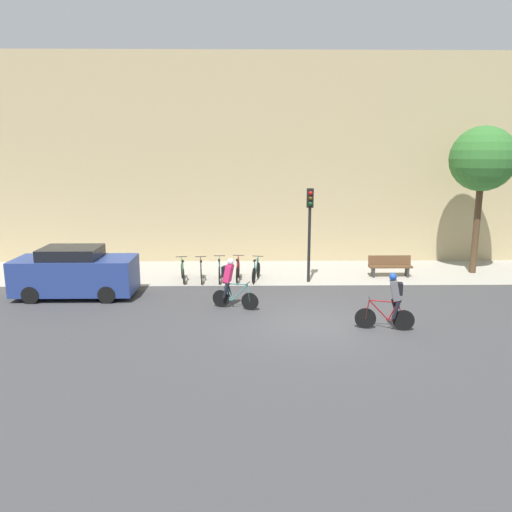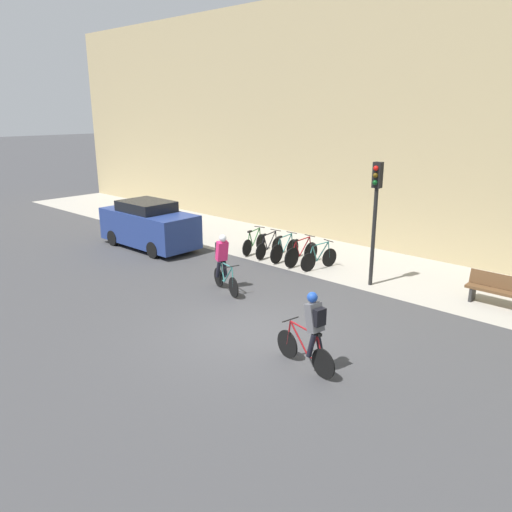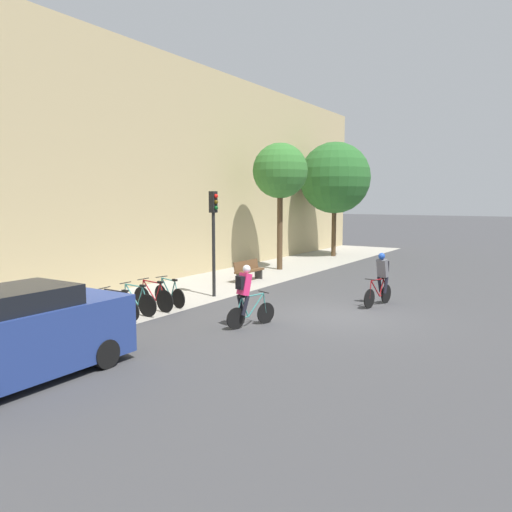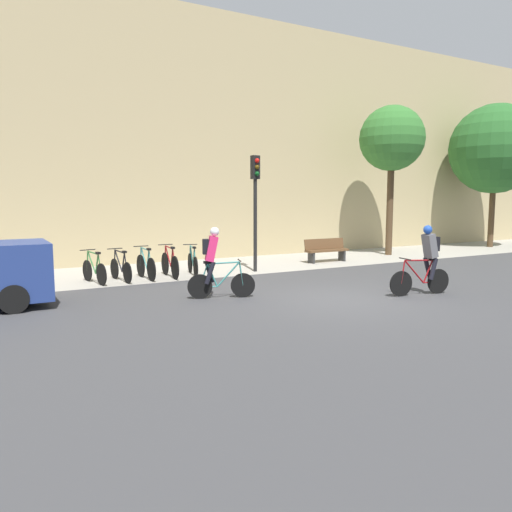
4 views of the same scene
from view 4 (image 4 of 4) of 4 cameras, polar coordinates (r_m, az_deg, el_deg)
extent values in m
plane|color=#3D3D3F|center=(12.25, 9.89, -4.92)|extent=(200.00, 200.00, 0.00)
cube|color=#A39E93|center=(17.90, -3.92, -1.18)|extent=(44.00, 4.50, 0.01)
cube|color=tan|center=(20.21, -7.24, 13.44)|extent=(44.00, 0.60, 9.69)
cylinder|color=black|center=(12.28, -1.50, -3.36)|extent=(0.58, 0.23, 0.60)
cylinder|color=black|center=(12.17, -6.43, -3.49)|extent=(0.58, 0.23, 0.60)
cylinder|color=teal|center=(12.19, -3.18, -2.10)|extent=(0.56, 0.23, 0.62)
cylinder|color=teal|center=(12.15, -5.01, -2.21)|extent=(0.27, 0.13, 0.58)
cylinder|color=teal|center=(12.13, -3.73, -0.79)|extent=(0.75, 0.30, 0.07)
cylinder|color=teal|center=(12.18, -5.44, -3.50)|extent=(0.41, 0.17, 0.05)
cylinder|color=teal|center=(12.13, -6.00, -2.20)|extent=(0.22, 0.10, 0.56)
cylinder|color=teal|center=(12.23, -1.70, -2.03)|extent=(0.13, 0.07, 0.59)
cylinder|color=black|center=(12.18, -1.91, -0.50)|extent=(0.18, 0.44, 0.03)
cube|color=black|center=(12.09, -5.57, -0.72)|extent=(0.22, 0.14, 0.06)
cube|color=#E52866|center=(12.06, -5.11, 0.85)|extent=(0.41, 0.41, 0.63)
sphere|color=silver|center=(12.04, -4.75, 2.80)|extent=(0.28, 0.28, 0.22)
cylinder|color=black|center=(12.02, -5.27, -1.94)|extent=(0.30, 0.19, 0.56)
cylinder|color=black|center=(12.24, -5.36, -1.78)|extent=(0.26, 0.18, 0.56)
cube|color=black|center=(12.05, -5.78, 1.07)|extent=(0.22, 0.29, 0.36)
cylinder|color=black|center=(12.91, 16.24, -3.06)|extent=(0.63, 0.15, 0.64)
cylinder|color=black|center=(13.58, 20.09, -2.73)|extent=(0.63, 0.15, 0.64)
cylinder|color=maroon|center=(13.09, 17.64, -1.73)|extent=(0.61, 0.15, 0.62)
cylinder|color=maroon|center=(13.34, 19.06, -1.69)|extent=(0.29, 0.09, 0.58)
cylinder|color=maroon|center=(13.13, 18.11, -0.47)|extent=(0.82, 0.19, 0.07)
cylinder|color=maroon|center=(13.44, 19.35, -2.83)|extent=(0.45, 0.11, 0.05)
cylinder|color=maroon|center=(13.48, 19.81, -1.60)|extent=(0.23, 0.07, 0.56)
cylinder|color=maroon|center=(12.89, 16.44, -1.77)|extent=(0.13, 0.06, 0.59)
cylinder|color=black|center=(12.87, 16.65, -0.31)|extent=(0.11, 0.46, 0.03)
cube|color=black|center=(13.38, 19.52, -0.29)|extent=(0.21, 0.11, 0.06)
cube|color=#5B5B60|center=(13.28, 19.24, 1.10)|extent=(0.37, 0.37, 0.63)
sphere|color=#1E47AD|center=(13.20, 19.04, 2.87)|extent=(0.26, 0.26, 0.22)
cylinder|color=black|center=(13.46, 19.03, -1.28)|extent=(0.29, 0.16, 0.56)
cylinder|color=black|center=(13.29, 19.61, -1.40)|extent=(0.26, 0.15, 0.56)
cube|color=black|center=(13.36, 19.72, 1.33)|extent=(0.18, 0.28, 0.36)
cylinder|color=black|center=(15.47, -18.72, -1.59)|extent=(0.16, 0.62, 0.63)
cylinder|color=black|center=(14.56, -17.24, -2.03)|extent=(0.16, 0.62, 0.63)
cylinder|color=#2D6B33|center=(15.12, -18.28, -0.68)|extent=(0.15, 0.54, 0.62)
cylinder|color=#2D6B33|center=(14.79, -17.73, -0.88)|extent=(0.09, 0.26, 0.58)
cylinder|color=#2D6B33|center=(14.99, -18.15, 0.35)|extent=(0.18, 0.73, 0.07)
cylinder|color=#2D6B33|center=(14.74, -17.55, -1.97)|extent=(0.11, 0.40, 0.05)
cylinder|color=#2D6B33|center=(14.61, -17.42, -0.93)|extent=(0.07, 0.21, 0.56)
cylinder|color=#2D6B33|center=(15.40, -18.70, -0.54)|extent=(0.06, 0.12, 0.58)
cylinder|color=black|center=(15.32, -18.69, 0.67)|extent=(0.46, 0.12, 0.03)
cube|color=black|center=(14.65, -17.60, 0.33)|extent=(0.12, 0.21, 0.06)
cylinder|color=black|center=(15.66, -15.87, -1.41)|extent=(0.10, 0.62, 0.62)
cylinder|color=black|center=(14.70, -14.49, -1.88)|extent=(0.10, 0.62, 0.62)
cylinder|color=black|center=(15.30, -15.45, -0.52)|extent=(0.10, 0.57, 0.62)
cylinder|color=black|center=(14.94, -14.94, -0.73)|extent=(0.07, 0.27, 0.58)
cylinder|color=black|center=(15.16, -15.33, 0.50)|extent=(0.12, 0.77, 0.07)
cylinder|color=black|center=(14.89, -14.78, -1.81)|extent=(0.08, 0.42, 0.05)
cylinder|color=black|center=(14.75, -14.65, -0.78)|extent=(0.06, 0.22, 0.56)
cylinder|color=black|center=(15.59, -15.85, -0.38)|extent=(0.05, 0.12, 0.59)
cylinder|color=black|center=(15.51, -15.84, 0.82)|extent=(0.46, 0.08, 0.03)
cube|color=black|center=(14.80, -14.82, 0.47)|extent=(0.10, 0.21, 0.06)
cylinder|color=black|center=(15.83, -13.04, -1.11)|extent=(0.06, 0.70, 0.70)
cylinder|color=black|center=(14.93, -11.87, -1.54)|extent=(0.06, 0.70, 0.70)
cylinder|color=teal|center=(15.48, -12.69, -0.22)|extent=(0.06, 0.53, 0.62)
cylinder|color=teal|center=(15.15, -12.25, -0.41)|extent=(0.05, 0.25, 0.58)
cylinder|color=teal|center=(15.35, -12.59, 0.80)|extent=(0.07, 0.71, 0.07)
cylinder|color=teal|center=(15.11, -12.12, -1.48)|extent=(0.05, 0.39, 0.05)
cylinder|color=teal|center=(14.97, -12.01, -0.45)|extent=(0.04, 0.20, 0.56)
cylinder|color=teal|center=(15.75, -13.03, -0.08)|extent=(0.04, 0.11, 0.58)
cylinder|color=black|center=(15.68, -13.01, 1.11)|extent=(0.46, 0.04, 0.03)
cube|color=black|center=(15.02, -12.15, 0.77)|extent=(0.09, 0.20, 0.06)
cylinder|color=black|center=(16.10, -10.35, -0.88)|extent=(0.07, 0.72, 0.72)
cylinder|color=black|center=(15.11, -9.24, -1.35)|extent=(0.07, 0.72, 0.72)
cylinder|color=maroon|center=(15.73, -10.01, -0.02)|extent=(0.07, 0.57, 0.62)
cylinder|color=maroon|center=(15.37, -9.60, -0.22)|extent=(0.05, 0.27, 0.58)
cylinder|color=maroon|center=(15.59, -9.91, 0.97)|extent=(0.08, 0.77, 0.07)
cylinder|color=maroon|center=(15.31, -9.47, -1.28)|extent=(0.05, 0.42, 0.05)
cylinder|color=maroon|center=(15.17, -9.37, -0.27)|extent=(0.04, 0.22, 0.56)
cylinder|color=maroon|center=(16.03, -10.33, 0.13)|extent=(0.04, 0.12, 0.59)
cylinder|color=black|center=(15.96, -10.31, 1.29)|extent=(0.46, 0.05, 0.03)
cube|color=black|center=(15.22, -9.49, 0.94)|extent=(0.09, 0.20, 0.06)
cylinder|color=black|center=(16.36, -7.55, -0.83)|extent=(0.17, 0.64, 0.65)
cylinder|color=black|center=(15.40, -6.91, -1.28)|extent=(0.17, 0.64, 0.65)
cylinder|color=teal|center=(16.00, -7.36, 0.03)|extent=(0.15, 0.54, 0.62)
cylinder|color=teal|center=(15.64, -7.12, -0.18)|extent=(0.09, 0.26, 0.58)
cylinder|color=teal|center=(15.86, -7.30, 1.00)|extent=(0.19, 0.73, 0.07)
cylinder|color=teal|center=(15.59, -7.04, -1.22)|extent=(0.11, 0.39, 0.05)
cylinder|color=teal|center=(15.45, -6.99, -0.23)|extent=(0.07, 0.21, 0.56)
cylinder|color=teal|center=(16.29, -7.54, 0.17)|extent=(0.06, 0.12, 0.58)
cylinder|color=black|center=(16.22, -7.53, 1.31)|extent=(0.46, 0.12, 0.03)
cube|color=black|center=(15.50, -7.06, 0.96)|extent=(0.12, 0.21, 0.06)
cylinder|color=black|center=(16.47, -0.09, 4.80)|extent=(0.12, 0.12, 3.81)
cube|color=black|center=(16.49, -0.09, 10.10)|extent=(0.26, 0.20, 0.76)
sphere|color=red|center=(16.40, 0.13, 10.85)|extent=(0.15, 0.15, 0.15)
sphere|color=#4C380A|center=(16.38, 0.13, 10.12)|extent=(0.15, 0.15, 0.15)
sphere|color=#0C4719|center=(16.37, 0.13, 9.39)|extent=(0.15, 0.15, 0.15)
cube|color=brown|center=(19.19, 8.12, 0.63)|extent=(1.82, 0.40, 0.08)
cube|color=brown|center=(19.31, 7.81, 1.39)|extent=(1.82, 0.12, 0.40)
cube|color=#2D2D2D|center=(18.78, 6.35, -0.16)|extent=(0.08, 0.36, 0.45)
cube|color=#2D2D2D|center=(19.66, 9.79, 0.09)|extent=(0.08, 0.36, 0.45)
cylinder|color=black|center=(11.77, -25.97, -4.43)|extent=(0.62, 0.20, 0.62)
cylinder|color=black|center=(13.38, -26.41, -3.19)|extent=(0.62, 0.20, 0.62)
cylinder|color=#4C3823|center=(22.14, 15.04, 5.35)|extent=(0.28, 0.28, 4.05)
sphere|color=#33702D|center=(22.28, 15.27, 12.85)|extent=(2.73, 2.73, 2.73)
cylinder|color=#4C3823|center=(27.54, 25.33, 4.49)|extent=(0.28, 0.28, 3.42)
sphere|color=#286028|center=(27.64, 25.66, 10.98)|extent=(4.36, 4.36, 4.36)
camera|label=1|loc=(8.30, 106.63, 18.35)|focal=35.00mm
camera|label=2|loc=(15.65, 57.99, 14.06)|focal=35.00mm
camera|label=3|loc=(7.25, -91.31, 8.59)|focal=35.00mm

